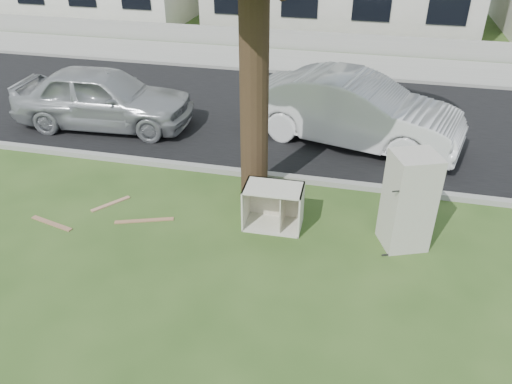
% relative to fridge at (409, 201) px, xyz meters
% --- Properties ---
extents(ground, '(120.00, 120.00, 0.00)m').
position_rel_fridge_xyz_m(ground, '(-2.49, -0.73, -0.86)').
color(ground, '#2C4B1A').
extents(road, '(120.00, 7.00, 0.01)m').
position_rel_fridge_xyz_m(road, '(-2.49, 5.27, -0.86)').
color(road, black).
rests_on(road, ground).
extents(kerb_near, '(120.00, 0.18, 0.12)m').
position_rel_fridge_xyz_m(kerb_near, '(-2.49, 1.72, -0.86)').
color(kerb_near, gray).
rests_on(kerb_near, ground).
extents(kerb_far, '(120.00, 0.18, 0.12)m').
position_rel_fridge_xyz_m(kerb_far, '(-2.49, 8.82, -0.86)').
color(kerb_far, gray).
rests_on(kerb_far, ground).
extents(sidewalk, '(120.00, 2.80, 0.01)m').
position_rel_fridge_xyz_m(sidewalk, '(-2.49, 10.27, -0.86)').
color(sidewalk, gray).
rests_on(sidewalk, ground).
extents(low_wall, '(120.00, 0.15, 0.70)m').
position_rel_fridge_xyz_m(low_wall, '(-2.49, 11.87, -0.51)').
color(low_wall, gray).
rests_on(low_wall, ground).
extents(fridge, '(0.90, 0.87, 1.73)m').
position_rel_fridge_xyz_m(fridge, '(0.00, 0.00, 0.00)').
color(fridge, '#B5B3A3').
rests_on(fridge, ground).
extents(cabinet, '(1.06, 0.67, 0.81)m').
position_rel_fridge_xyz_m(cabinet, '(-2.29, 0.01, -0.46)').
color(cabinet, silver).
rests_on(cabinet, ground).
extents(plank_a, '(1.05, 0.45, 0.02)m').
position_rel_fridge_xyz_m(plank_a, '(-4.66, -0.41, -0.85)').
color(plank_a, '#9F6F4D').
rests_on(plank_a, ground).
extents(plank_b, '(0.94, 0.32, 0.02)m').
position_rel_fridge_xyz_m(plank_b, '(-6.29, -0.88, -0.85)').
color(plank_b, '#93684D').
rests_on(plank_b, ground).
extents(plank_c, '(0.55, 0.71, 0.02)m').
position_rel_fridge_xyz_m(plank_c, '(-5.55, -0.02, -0.85)').
color(plank_c, tan).
rests_on(plank_c, ground).
extents(car_center, '(5.30, 2.94, 1.66)m').
position_rel_fridge_xyz_m(car_center, '(-1.14, 3.94, -0.03)').
color(car_center, silver).
rests_on(car_center, ground).
extents(car_left, '(4.64, 2.09, 1.55)m').
position_rel_fridge_xyz_m(car_left, '(-7.43, 3.49, -0.09)').
color(car_left, '#989B9F').
rests_on(car_left, ground).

